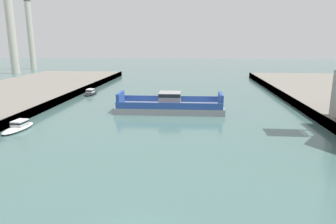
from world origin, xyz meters
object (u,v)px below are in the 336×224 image
moored_boat_near_left (91,92)px  moored_boat_mid_right (19,126)px  chain_ferry (170,106)px  smokestack_distant_b (11,31)px  smokestack_distant_a (30,31)px

moored_boat_near_left → moored_boat_mid_right: moored_boat_near_left is taller
chain_ferry → smokestack_distant_b: bearing=137.7°
chain_ferry → smokestack_distant_a: smokestack_distant_a is taller
smokestack_distant_a → smokestack_distant_b: 19.32m
chain_ferry → smokestack_distant_b: 87.28m
chain_ferry → moored_boat_mid_right: bearing=-147.1°
chain_ferry → moored_boat_near_left: bearing=141.9°
moored_boat_mid_right → smokestack_distant_a: bearing=117.6°
moored_boat_mid_right → moored_boat_near_left: bearing=89.2°
smokestack_distant_a → smokestack_distant_b: size_ratio=1.03×
moored_boat_mid_right → smokestack_distant_b: 84.61m
moored_boat_mid_right → smokestack_distant_a: smokestack_distant_a is taller
smokestack_distant_a → smokestack_distant_b: bearing=-80.0°
moored_boat_mid_right → smokestack_distant_b: bearing=121.6°
moored_boat_near_left → smokestack_distant_b: smokestack_distant_b is taller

